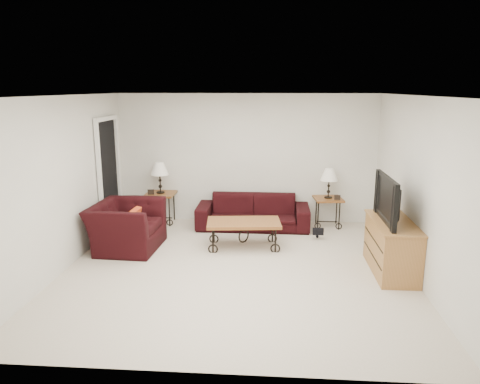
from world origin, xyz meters
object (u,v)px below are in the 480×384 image
Objects in this scene: side_table_left at (161,208)px; side_table_right at (327,212)px; sofa at (253,212)px; lamp_left at (160,178)px; tv_stand at (392,247)px; coffee_table at (244,234)px; television at (394,199)px; lamp_right at (329,183)px; backpack at (318,228)px; armchair at (127,226)px.

side_table_left is 1.07× the size of side_table_right.
sofa reaches higher than side_table_right.
lamp_left is at bearing 174.33° from sofa.
tv_stand reaches higher than side_table_right.
side_table_left is 0.60m from lamp_left.
coffee_table is (1.71, -1.27, -0.08)m from side_table_left.
tv_stand reaches higher than side_table_left.
television reaches higher than side_table_left.
side_table_right is 0.50× the size of television.
side_table_right is at bearing 0.00° from lamp_right.
television is (3.87, -2.14, 0.18)m from lamp_left.
tv_stand is (2.08, -1.96, 0.07)m from sofa.
sofa reaches higher than coffee_table.
side_table_left reaches higher than side_table_right.
sofa is 1.29m from backpack.
tv_stand is at bearing -42.43° from backpack.
coffee_table is at bearing -36.67° from lamp_left.
armchair is 0.93× the size of tv_stand.
armchair reaches higher than tv_stand.
armchair is at bearing -174.27° from coffee_table.
side_table_left is 0.53× the size of television.
side_table_left is 0.48× the size of tv_stand.
lamp_left reaches higher than tv_stand.
sofa is 1.92m from lamp_left.
lamp_right is at bearing 7.23° from sofa.
armchair is at bearing -151.88° from backpack.
side_table_right is at bearing -163.27° from television.
side_table_left is at bearing 174.33° from sofa.
lamp_left reaches higher than side_table_right.
lamp_left reaches higher than armchair.
side_table_right is at bearing 7.23° from sofa.
lamp_left is 3.23m from lamp_right.
lamp_left is at bearing 180.00° from side_table_right.
sofa is 1.79× the size of armchair.
television is at bearing -21.75° from coffee_table.
sofa is at bearing -172.77° from lamp_right.
sofa is 3.74× the size of lamp_right.
backpack is at bearing -147.89° from television.
side_table_left is at bearing 151.25° from tv_stand.
television is (3.87, -2.14, 0.78)m from side_table_left.
backpack is (1.17, -0.53, -0.12)m from sofa.
lamp_right is at bearing 0.00° from side_table_right.
side_table_right is 2.24m from tv_stand.
armchair is (-1.92, -0.19, 0.16)m from coffee_table.
lamp_right reaches higher than side_table_right.
side_table_right is 0.45× the size of tv_stand.
lamp_right is 3.77m from armchair.
television is 1.90m from backpack.
coffee_table is at bearing -140.11° from lamp_right.
tv_stand is at bearing -28.75° from lamp_left.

